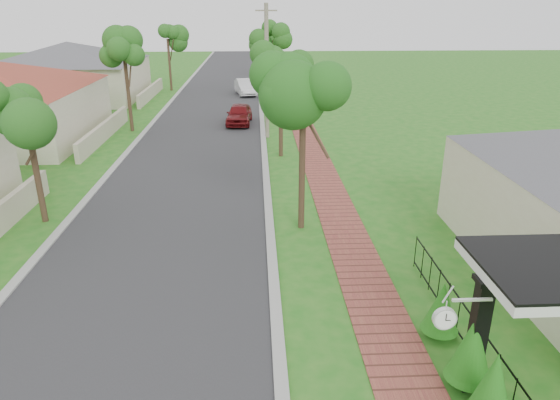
# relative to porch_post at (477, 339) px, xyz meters

# --- Properties ---
(ground) EXTENTS (160.00, 160.00, 0.00)m
(ground) POSITION_rel_porch_post_xyz_m (-4.55, 1.00, -1.12)
(ground) COLOR #1F6A19
(ground) RESTS_ON ground
(road) EXTENTS (7.00, 120.00, 0.02)m
(road) POSITION_rel_porch_post_xyz_m (-7.55, 21.00, -1.12)
(road) COLOR #28282B
(road) RESTS_ON ground
(kerb_right) EXTENTS (0.30, 120.00, 0.10)m
(kerb_right) POSITION_rel_porch_post_xyz_m (-3.90, 21.00, -1.12)
(kerb_right) COLOR #9E9E99
(kerb_right) RESTS_ON ground
(kerb_left) EXTENTS (0.30, 120.00, 0.10)m
(kerb_left) POSITION_rel_porch_post_xyz_m (-11.20, 21.00, -1.12)
(kerb_left) COLOR #9E9E99
(kerb_left) RESTS_ON ground
(sidewalk) EXTENTS (1.50, 120.00, 0.03)m
(sidewalk) POSITION_rel_porch_post_xyz_m (-1.30, 21.00, -1.12)
(sidewalk) COLOR #944D3B
(sidewalk) RESTS_ON ground
(porch_post) EXTENTS (0.48, 0.48, 2.52)m
(porch_post) POSITION_rel_porch_post_xyz_m (0.00, 0.00, 0.00)
(porch_post) COLOR black
(porch_post) RESTS_ON ground
(picket_fence) EXTENTS (0.03, 8.02, 1.00)m
(picket_fence) POSITION_rel_porch_post_xyz_m (0.35, 1.00, -0.59)
(picket_fence) COLOR black
(picket_fence) RESTS_ON ground
(street_trees) EXTENTS (10.70, 37.65, 5.89)m
(street_trees) POSITION_rel_porch_post_xyz_m (-7.42, 27.84, 3.42)
(street_trees) COLOR #382619
(street_trees) RESTS_ON ground
(hedge_row) EXTENTS (0.83, 5.02, 1.97)m
(hedge_row) POSITION_rel_porch_post_xyz_m (-0.10, -0.61, -0.28)
(hedge_row) COLOR #1A6313
(hedge_row) RESTS_ON ground
(far_house_grey) EXTENTS (15.56, 15.56, 4.60)m
(far_house_grey) POSITION_rel_porch_post_xyz_m (-19.52, 35.00, 1.22)
(far_house_grey) COLOR beige
(far_house_grey) RESTS_ON ground
(parked_car_red) EXTENTS (1.79, 3.90, 1.29)m
(parked_car_red) POSITION_rel_porch_post_xyz_m (-5.41, 24.64, -0.47)
(parked_car_red) COLOR maroon
(parked_car_red) RESTS_ON ground
(parked_car_white) EXTENTS (2.13, 4.21, 1.32)m
(parked_car_white) POSITION_rel_porch_post_xyz_m (-5.18, 36.21, -0.46)
(parked_car_white) COLOR white
(parked_car_white) RESTS_ON ground
(near_tree) EXTENTS (2.26, 2.26, 5.80)m
(near_tree) POSITION_rel_porch_post_xyz_m (-2.79, 8.00, 3.50)
(near_tree) COLOR #382619
(near_tree) RESTS_ON ground
(utility_pole) EXTENTS (1.20, 0.24, 7.47)m
(utility_pole) POSITION_rel_porch_post_xyz_m (-3.65, 21.00, 2.67)
(utility_pole) COLOR gray
(utility_pole) RESTS_ON ground
(station_clock) EXTENTS (1.07, 0.13, 0.64)m
(station_clock) POSITION_rel_porch_post_xyz_m (-0.87, -0.40, 0.83)
(station_clock) COLOR silver
(station_clock) RESTS_ON ground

